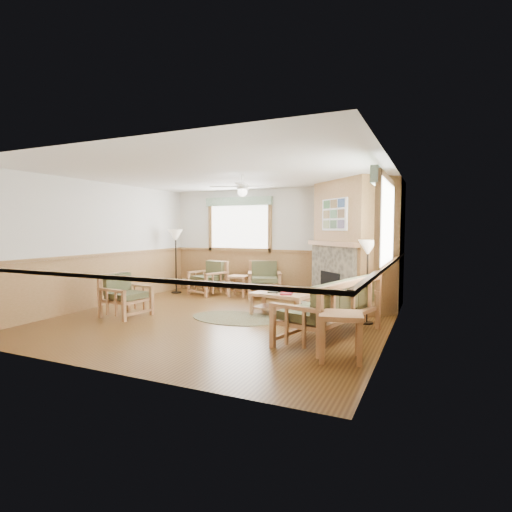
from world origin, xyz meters
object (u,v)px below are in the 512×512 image
at_px(coffee_table, 280,304).
at_px(armchair_back_right, 264,279).
at_px(footstool, 307,306).
at_px(floor_lamp_left, 176,261).
at_px(armchair_left, 126,295).
at_px(end_table_sofa, 341,336).
at_px(sofa, 330,308).
at_px(floor_lamp_right, 367,282).
at_px(armchair_back_left, 208,278).
at_px(end_table_chairs, 239,286).

bearing_deg(coffee_table, armchair_back_right, 129.34).
relative_size(footstool, floor_lamp_left, 0.26).
bearing_deg(armchair_left, coffee_table, -57.40).
bearing_deg(footstool, end_table_sofa, -63.50).
xyz_separation_m(end_table_sofa, footstool, (-1.17, 2.36, -0.12)).
xyz_separation_m(sofa, floor_lamp_right, (0.38, 1.17, 0.29)).
bearing_deg(armchair_back_left, floor_lamp_left, -152.58).
distance_m(armchair_back_left, end_table_chairs, 0.88).
height_order(armchair_back_left, floor_lamp_right, floor_lamp_right).
xyz_separation_m(armchair_left, end_table_chairs, (0.98, 2.92, -0.15)).
bearing_deg(end_table_sofa, armchair_back_left, 138.87).
height_order(armchair_back_left, coffee_table, armchair_back_left).
bearing_deg(coffee_table, floor_lamp_right, 9.36).
bearing_deg(coffee_table, end_table_sofa, -44.05).
distance_m(coffee_table, floor_lamp_right, 1.72).
bearing_deg(floor_lamp_right, sofa, -107.87).
distance_m(footstool, floor_lamp_left, 4.15).
bearing_deg(end_table_chairs, end_table_sofa, -48.26).
distance_m(end_table_sofa, floor_lamp_right, 2.19).
height_order(armchair_back_right, end_table_sofa, armchair_back_right).
relative_size(sofa, end_table_sofa, 3.31).
distance_m(armchair_left, floor_lamp_left, 2.85).
relative_size(floor_lamp_left, floor_lamp_right, 1.12).
bearing_deg(footstool, armchair_left, -154.31).
height_order(sofa, end_table_chairs, sofa).
relative_size(armchair_left, coffee_table, 0.75).
relative_size(armchair_back_left, armchair_back_right, 0.97).
bearing_deg(armchair_back_left, sofa, -16.20).
xyz_separation_m(coffee_table, end_table_chairs, (-1.72, 1.65, 0.04)).
distance_m(footstool, floor_lamp_right, 1.32).
bearing_deg(end_table_chairs, armchair_back_left, -174.93).
distance_m(sofa, armchair_back_left, 4.70).
relative_size(armchair_back_right, floor_lamp_right, 0.59).
height_order(sofa, end_table_sofa, sofa).
distance_m(coffee_table, footstool, 0.52).
height_order(coffee_table, end_table_chairs, end_table_chairs).
height_order(armchair_back_left, armchair_left, armchair_back_left).
relative_size(armchair_left, floor_lamp_left, 0.49).
bearing_deg(end_table_sofa, footstool, 116.50).
xyz_separation_m(end_table_chairs, end_table_sofa, (3.35, -3.76, 0.04)).
distance_m(coffee_table, end_table_chairs, 2.38).
height_order(sofa, armchair_back_left, sofa).
bearing_deg(floor_lamp_left, end_table_chairs, 6.76).
xyz_separation_m(footstool, floor_lamp_left, (-3.93, 1.19, 0.65)).
relative_size(sofa, coffee_table, 1.84).
height_order(armchair_back_right, armchair_left, armchair_back_right).
height_order(sofa, armchair_back_right, sofa).
height_order(armchair_back_right, footstool, armchair_back_right).
relative_size(coffee_table, footstool, 2.51).
bearing_deg(floor_lamp_right, armchair_back_left, 159.97).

